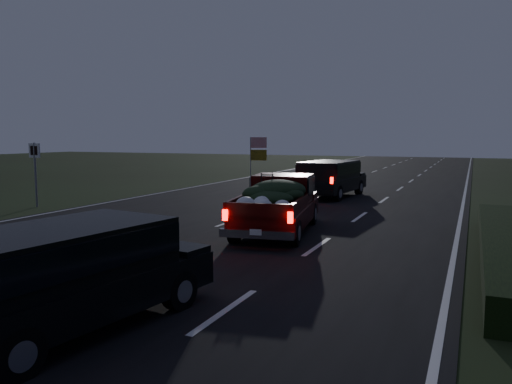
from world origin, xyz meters
The scene contains 7 objects.
ground centered at (0.00, 0.00, 0.00)m, with size 120.00×120.00×0.00m, color black.
road_asphalt centered at (0.00, 0.00, 0.01)m, with size 14.00×120.00×0.02m, color black.
hedge_row centered at (7.80, 3.00, 0.30)m, with size 1.00×10.00×0.60m, color black.
route_sign centered at (-8.50, 5.00, 1.66)m, with size 0.55×0.08×2.50m.
pickup_truck centered at (2.00, 3.91, 0.91)m, with size 2.50×4.85×2.43m.
lead_suv centered at (1.15, 12.68, 1.00)m, with size 2.32×4.76×1.32m.
rear_suv centered at (1.90, -4.09, 0.93)m, with size 2.38×4.47×1.22m.
Camera 1 is at (7.07, -9.24, 2.74)m, focal length 35.00 mm.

